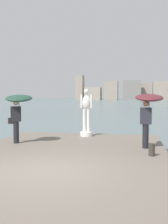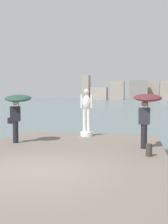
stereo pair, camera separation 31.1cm
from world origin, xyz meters
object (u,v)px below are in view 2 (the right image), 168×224
(onlooker_left, at_px, (17,105))
(statue_white_figure, at_px, (87,116))
(mooring_bollard, at_px, (149,150))
(onlooker_right, at_px, (147,106))

(onlooker_left, bearing_deg, statue_white_figure, 44.08)
(statue_white_figure, bearing_deg, onlooker_left, -135.92)
(mooring_bollard, bearing_deg, onlooker_left, 164.18)
(onlooker_left, relative_size, onlooker_right, 0.99)
(mooring_bollard, bearing_deg, statue_white_figure, 126.07)
(statue_white_figure, xyz_separation_m, onlooker_right, (2.69, -2.48, 0.61))
(statue_white_figure, height_order, onlooker_left, statue_white_figure)
(onlooker_left, height_order, mooring_bollard, onlooker_left)
(onlooker_left, bearing_deg, onlooker_right, -1.86)
(statue_white_figure, distance_m, onlooker_left, 3.39)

